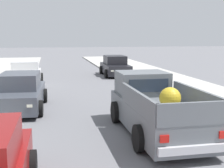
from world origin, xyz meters
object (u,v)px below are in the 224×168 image
Objects in this scene: car_left_near at (26,74)px; car_right_mid at (115,66)px; pickup_truck at (155,108)px; car_left_mid at (20,93)px.

car_left_near is 7.50m from car_right_mid.
car_right_mid is (1.75, 14.19, -0.07)m from pickup_truck.
car_left_near and car_right_mid have the same top height.
pickup_truck is 6.07m from car_left_mid.
car_left_mid is 1.01× the size of car_right_mid.
pickup_truck is 11.38m from car_left_near.
car_right_mid is at bearing 58.31° from car_left_mid.
pickup_truck is 14.29m from car_right_mid.
car_right_mid is (6.45, 3.83, 0.00)m from car_left_near.
car_left_near and car_left_mid have the same top height.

